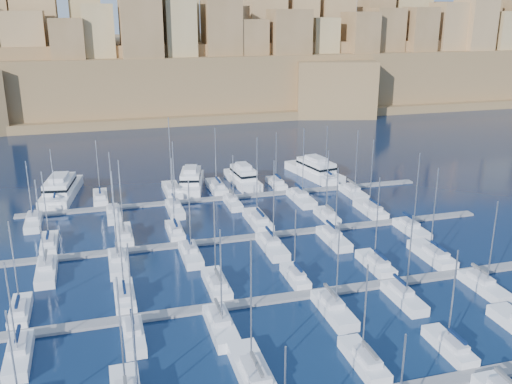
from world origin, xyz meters
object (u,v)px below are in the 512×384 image
object	(u,v)px
motor_yacht_b	(191,181)
motor_yacht_d	(315,170)
sailboat_2	(253,373)
motor_yacht_c	(243,177)
sailboat_4	(450,346)
motor_yacht_a	(61,189)

from	to	relation	value
motor_yacht_b	motor_yacht_d	bearing A→B (deg)	2.03
sailboat_2	motor_yacht_d	xyz separation A→B (m)	(34.59, 69.89, 0.95)
sailboat_2	motor_yacht_c	size ratio (longest dim) A/B	1.07
sailboat_2	motor_yacht_b	xyz separation A→B (m)	(5.26, 68.85, 0.95)
sailboat_4	motor_yacht_c	xyz separation A→B (m)	(-6.21, 69.65, 1.00)
motor_yacht_b	motor_yacht_d	xyz separation A→B (m)	(29.33, 1.04, -0.00)
sailboat_2	sailboat_4	size ratio (longest dim) A/B	1.25
motor_yacht_a	motor_yacht_b	world-z (taller)	same
sailboat_4	motor_yacht_a	bearing A→B (deg)	122.08
sailboat_2	motor_yacht_c	distance (m)	70.33
motor_yacht_a	motor_yacht_d	bearing A→B (deg)	-0.49
motor_yacht_a	motor_yacht_b	bearing A→B (deg)	-3.20
sailboat_4	motor_yacht_d	bearing A→B (deg)	80.78
motor_yacht_b	motor_yacht_d	distance (m)	29.35
sailboat_2	sailboat_4	distance (m)	23.07
sailboat_2	motor_yacht_d	size ratio (longest dim) A/B	0.86
sailboat_4	motor_yacht_d	size ratio (longest dim) A/B	0.68
sailboat_2	motor_yacht_b	distance (m)	69.05
motor_yacht_a	motor_yacht_d	distance (m)	56.51
motor_yacht_b	motor_yacht_a	bearing A→B (deg)	176.80
sailboat_2	motor_yacht_c	bearing A→B (deg)	76.16
motor_yacht_a	motor_yacht_d	xyz separation A→B (m)	(56.51, -0.48, -0.00)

